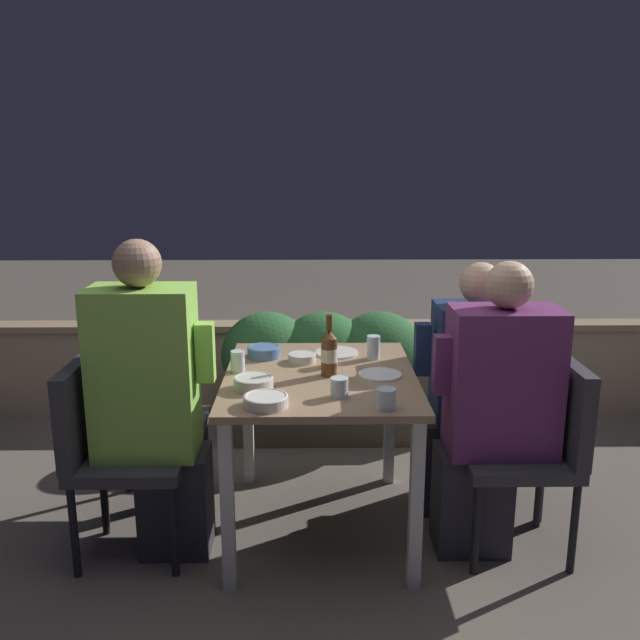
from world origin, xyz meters
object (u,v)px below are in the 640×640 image
Objects in this scene: chair_right_near at (538,436)px; person_purple_stripe at (493,411)px; chair_left_far at (133,411)px; beer_bottle at (329,352)px; chair_left_near at (108,439)px; person_navy_jumper at (467,388)px; person_green_blouse at (153,401)px; chair_right_far at (509,406)px.

person_purple_stripe is (-0.20, -0.00, 0.11)m from chair_right_near.
chair_left_far is 0.67× the size of person_purple_stripe.
beer_bottle is at bearing 168.20° from person_purple_stripe.
chair_left_near is 0.70× the size of person_navy_jumper.
chair_right_near is at bearing -57.61° from person_navy_jumper.
beer_bottle is (-0.87, 0.14, 0.33)m from chair_right_near.
person_purple_stripe is at bearing -11.45° from chair_left_far.
person_green_blouse is at bearing -0.00° from chair_left_near.
chair_left_near is 0.63× the size of person_green_blouse.
chair_left_near is at bearing -94.26° from chair_left_far.
person_green_blouse is at bearing -167.54° from chair_right_far.
chair_right_near is 0.94m from beer_bottle.
chair_left_far is 3.13× the size of beer_bottle.
person_purple_stripe is (1.59, -0.00, 0.11)m from chair_left_near.
chair_right_near is (1.78, -0.00, 0.00)m from chair_left_near.
chair_left_far is at bearing -178.92° from chair_right_far.
person_purple_stripe is 0.72m from beer_bottle.
person_navy_jumper is 0.72m from beer_bottle.
person_purple_stripe is at bearing -0.12° from chair_left_near.
chair_left_far is at bearing -178.78° from person_navy_jumper.
chair_left_far is 1.54m from person_navy_jumper.
person_green_blouse reaches higher than person_purple_stripe.
chair_right_far is (0.17, 0.35, -0.11)m from person_purple_stripe.
chair_left_far is 1.79m from chair_right_near.
person_navy_jumper is (-0.20, 0.00, 0.09)m from chair_right_far.
person_navy_jumper is at bearing 180.00° from chair_right_far.
chair_left_far is at bearing 168.82° from beer_bottle.
chair_right_near is 0.42m from person_navy_jumper.
person_purple_stripe is at bearing -85.92° from person_navy_jumper.
person_navy_jumper reaches higher than chair_right_far.
chair_right_near is at bearing -86.27° from chair_right_far.
beer_bottle is (-0.85, -0.21, 0.33)m from chair_right_far.
chair_left_far and chair_right_near have the same top height.
person_navy_jumper is (1.54, 0.03, 0.09)m from chair_left_far.
chair_left_near is at bearing -167.50° from person_navy_jumper.
person_purple_stripe reaches higher than beer_bottle.
person_navy_jumper reaches higher than chair_left_near.
person_purple_stripe is at bearing -180.00° from chair_right_near.
person_purple_stripe is 1.05× the size of person_navy_jumper.
chair_left_near and chair_right_near have the same top height.
beer_bottle is at bearing 8.52° from chair_left_near.
chair_left_near and chair_right_far have the same top height.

